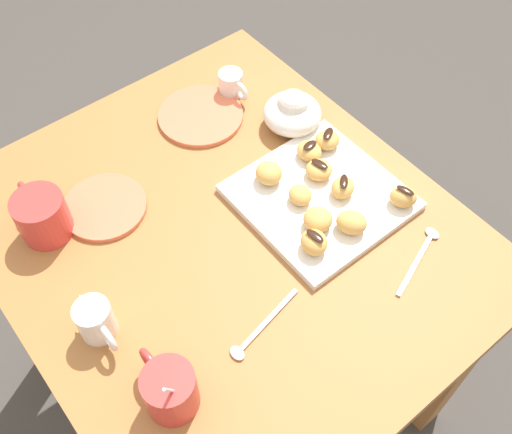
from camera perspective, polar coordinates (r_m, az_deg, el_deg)
name	(u,v)px	position (r m, az deg, el deg)	size (l,w,h in m)	color
ground_plane	(236,378)	(1.74, -1.92, -15.02)	(8.00, 8.00, 0.00)	#423D38
dining_table	(228,272)	(1.22, -2.66, -5.23)	(0.89, 0.77, 0.72)	#A36633
pastry_plate_square	(320,197)	(1.14, 6.06, 1.89)	(0.28, 0.28, 0.02)	white
coffee_mug_red_left	(169,389)	(0.92, -8.22, -15.80)	(0.12, 0.08, 0.13)	red
coffee_mug_red_right	(41,214)	(1.13, -19.67, 0.23)	(0.13, 0.09, 0.09)	red
cream_pitcher_white	(96,320)	(0.99, -14.96, -9.40)	(0.10, 0.06, 0.07)	white
ice_cream_bowl	(292,112)	(1.24, 3.47, 9.92)	(0.12, 0.12, 0.09)	white
chocolate_sauce_pitcher	(231,83)	(1.32, -2.37, 12.61)	(0.09, 0.05, 0.06)	white
saucer_coral_left	(201,116)	(1.29, -5.27, 9.54)	(0.18, 0.18, 0.01)	#E5704C
saucer_coral_right	(105,207)	(1.16, -14.14, 0.95)	(0.16, 0.16, 0.01)	#E5704C
loose_spoon_near_saucer	(422,252)	(1.11, 15.44, -3.25)	(0.07, 0.15, 0.01)	silver
loose_spoon_by_plate	(257,332)	(0.99, 0.09, -10.85)	(0.05, 0.16, 0.01)	silver
beignet_0	(319,170)	(1.15, 5.98, 4.45)	(0.05, 0.05, 0.03)	#DBA351
chocolate_drizzle_0	(320,164)	(1.14, 6.05, 5.02)	(0.04, 0.02, 0.01)	black
beignet_1	(269,173)	(1.14, 1.22, 4.18)	(0.05, 0.05, 0.04)	#DBA351
beignet_2	(327,140)	(1.20, 6.78, 7.27)	(0.05, 0.05, 0.03)	#DBA351
chocolate_drizzle_2	(328,134)	(1.19, 6.86, 7.86)	(0.04, 0.02, 0.01)	black
beignet_3	(352,222)	(1.08, 9.04, -0.51)	(0.06, 0.05, 0.04)	#DBA351
beignet_4	(309,151)	(1.18, 5.06, 6.24)	(0.05, 0.05, 0.03)	#DBA351
chocolate_drizzle_4	(310,145)	(1.17, 5.12, 6.79)	(0.03, 0.02, 0.01)	black
beignet_5	(343,188)	(1.13, 8.23, 2.77)	(0.05, 0.04, 0.03)	#DBA351
chocolate_drizzle_5	(344,181)	(1.11, 8.34, 3.36)	(0.04, 0.01, 0.01)	black
beignet_6	(300,195)	(1.11, 4.20, 2.09)	(0.04, 0.05, 0.03)	#DBA351
beignet_7	(318,219)	(1.07, 5.88, -0.23)	(0.05, 0.05, 0.04)	#DBA351
beignet_8	(403,197)	(1.13, 13.78, 1.85)	(0.05, 0.04, 0.04)	#DBA351
chocolate_drizzle_8	(405,190)	(1.12, 13.98, 2.48)	(0.03, 0.01, 0.01)	black
beignet_9	(314,242)	(1.05, 5.52, -2.41)	(0.05, 0.05, 0.04)	#DBA351
chocolate_drizzle_9	(315,236)	(1.03, 5.61, -1.78)	(0.04, 0.02, 0.01)	black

